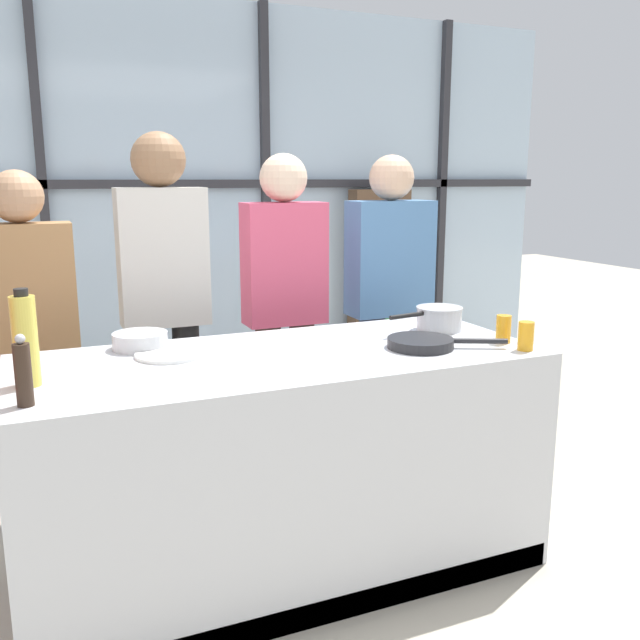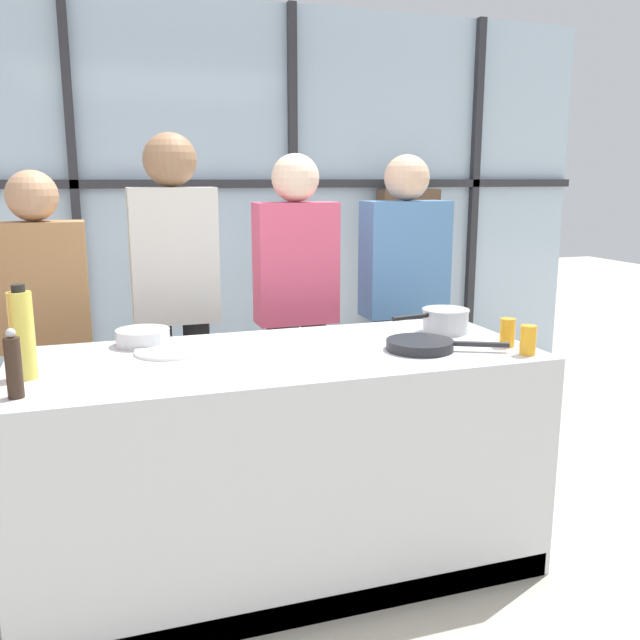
{
  "view_description": "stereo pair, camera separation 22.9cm",
  "coord_description": "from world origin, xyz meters",
  "px_view_note": "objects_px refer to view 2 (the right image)",
  "views": [
    {
      "loc": [
        -0.87,
        -2.4,
        1.58
      ],
      "look_at": [
        0.2,
        0.1,
        1.01
      ],
      "focal_mm": 38.0,
      "sensor_mm": 36.0,
      "label": 1
    },
    {
      "loc": [
        -0.65,
        -2.48,
        1.58
      ],
      "look_at": [
        0.2,
        0.1,
        1.01
      ],
      "focal_mm": 38.0,
      "sensor_mm": 36.0,
      "label": 2
    }
  ],
  "objects_px": {
    "spectator_far_left": "(43,325)",
    "oil_bottle": "(22,335)",
    "spectator_center_left": "(176,292)",
    "spectator_far_right": "(404,294)",
    "frying_pan": "(422,345)",
    "juice_glass_near": "(528,340)",
    "mixing_bowl": "(143,336)",
    "juice_glass_far": "(507,332)",
    "pepper_grinder": "(14,366)",
    "saucepan": "(445,320)",
    "white_plate": "(170,351)",
    "spectator_center_right": "(296,298)"
  },
  "relations": [
    {
      "from": "spectator_center_left",
      "to": "mixing_bowl",
      "type": "height_order",
      "value": "spectator_center_left"
    },
    {
      "from": "white_plate",
      "to": "oil_bottle",
      "type": "bearing_deg",
      "value": -158.46
    },
    {
      "from": "saucepan",
      "to": "juice_glass_near",
      "type": "bearing_deg",
      "value": -75.16
    },
    {
      "from": "spectator_far_right",
      "to": "white_plate",
      "type": "xyz_separation_m",
      "value": [
        -1.32,
        -0.65,
        -0.05
      ]
    },
    {
      "from": "saucepan",
      "to": "pepper_grinder",
      "type": "height_order",
      "value": "pepper_grinder"
    },
    {
      "from": "spectator_far_right",
      "to": "saucepan",
      "type": "distance_m",
      "value": 0.68
    },
    {
      "from": "mixing_bowl",
      "to": "juice_glass_far",
      "type": "relative_size",
      "value": 1.9
    },
    {
      "from": "mixing_bowl",
      "to": "white_plate",
      "type": "bearing_deg",
      "value": -61.38
    },
    {
      "from": "frying_pan",
      "to": "spectator_far_right",
      "type": "bearing_deg",
      "value": 68.9
    },
    {
      "from": "spectator_center_right",
      "to": "white_plate",
      "type": "relative_size",
      "value": 6.29
    },
    {
      "from": "oil_bottle",
      "to": "juice_glass_near",
      "type": "relative_size",
      "value": 2.82
    },
    {
      "from": "spectator_far_left",
      "to": "frying_pan",
      "type": "bearing_deg",
      "value": 147.68
    },
    {
      "from": "white_plate",
      "to": "pepper_grinder",
      "type": "distance_m",
      "value": 0.67
    },
    {
      "from": "mixing_bowl",
      "to": "juice_glass_near",
      "type": "xyz_separation_m",
      "value": [
        1.41,
        -0.63,
        0.02
      ]
    },
    {
      "from": "juice_glass_far",
      "to": "spectator_center_left",
      "type": "bearing_deg",
      "value": 141.13
    },
    {
      "from": "pepper_grinder",
      "to": "juice_glass_far",
      "type": "distance_m",
      "value": 1.83
    },
    {
      "from": "mixing_bowl",
      "to": "frying_pan",
      "type": "bearing_deg",
      "value": -22.55
    },
    {
      "from": "spectator_center_left",
      "to": "spectator_far_right",
      "type": "distance_m",
      "value": 1.22
    },
    {
      "from": "spectator_center_right",
      "to": "juice_glass_near",
      "type": "relative_size",
      "value": 14.75
    },
    {
      "from": "spectator_far_left",
      "to": "mixing_bowl",
      "type": "distance_m",
      "value": 0.64
    },
    {
      "from": "spectator_center_right",
      "to": "juice_glass_near",
      "type": "distance_m",
      "value": 1.27
    },
    {
      "from": "oil_bottle",
      "to": "juice_glass_near",
      "type": "xyz_separation_m",
      "value": [
        1.82,
        -0.27,
        -0.1
      ]
    },
    {
      "from": "spectator_far_left",
      "to": "spectator_center_left",
      "type": "relative_size",
      "value": 0.9
    },
    {
      "from": "pepper_grinder",
      "to": "saucepan",
      "type": "bearing_deg",
      "value": 13.0
    },
    {
      "from": "saucepan",
      "to": "oil_bottle",
      "type": "xyz_separation_m",
      "value": [
        -1.7,
        -0.18,
        0.1
      ]
    },
    {
      "from": "oil_bottle",
      "to": "juice_glass_far",
      "type": "bearing_deg",
      "value": -3.99
    },
    {
      "from": "saucepan",
      "to": "oil_bottle",
      "type": "relative_size",
      "value": 1.17
    },
    {
      "from": "spectator_center_right",
      "to": "saucepan",
      "type": "distance_m",
      "value": 0.83
    },
    {
      "from": "spectator_center_right",
      "to": "white_plate",
      "type": "height_order",
      "value": "spectator_center_right"
    },
    {
      "from": "spectator_far_left",
      "to": "saucepan",
      "type": "relative_size",
      "value": 4.24
    },
    {
      "from": "spectator_center_left",
      "to": "oil_bottle",
      "type": "height_order",
      "value": "spectator_center_left"
    },
    {
      "from": "saucepan",
      "to": "juice_glass_near",
      "type": "relative_size",
      "value": 3.31
    },
    {
      "from": "oil_bottle",
      "to": "pepper_grinder",
      "type": "relative_size",
      "value": 1.46
    },
    {
      "from": "oil_bottle",
      "to": "white_plate",
      "type": "bearing_deg",
      "value": 21.54
    },
    {
      "from": "spectator_center_right",
      "to": "oil_bottle",
      "type": "bearing_deg",
      "value": 35.04
    },
    {
      "from": "frying_pan",
      "to": "juice_glass_near",
      "type": "bearing_deg",
      "value": -28.37
    },
    {
      "from": "spectator_center_left",
      "to": "frying_pan",
      "type": "bearing_deg",
      "value": 132.77
    },
    {
      "from": "mixing_bowl",
      "to": "pepper_grinder",
      "type": "distance_m",
      "value": 0.72
    },
    {
      "from": "saucepan",
      "to": "pepper_grinder",
      "type": "bearing_deg",
      "value": -167.0
    },
    {
      "from": "oil_bottle",
      "to": "frying_pan",
      "type": "bearing_deg",
      "value": -2.89
    },
    {
      "from": "spectator_center_left",
      "to": "pepper_grinder",
      "type": "distance_m",
      "value": 1.23
    },
    {
      "from": "white_plate",
      "to": "juice_glass_near",
      "type": "distance_m",
      "value": 1.4
    },
    {
      "from": "spectator_center_left",
      "to": "saucepan",
      "type": "height_order",
      "value": "spectator_center_left"
    },
    {
      "from": "frying_pan",
      "to": "juice_glass_far",
      "type": "relative_size",
      "value": 3.93
    },
    {
      "from": "juice_glass_near",
      "to": "juice_glass_far",
      "type": "height_order",
      "value": "same"
    },
    {
      "from": "saucepan",
      "to": "spectator_far_right",
      "type": "bearing_deg",
      "value": 80.13
    },
    {
      "from": "spectator_center_left",
      "to": "white_plate",
      "type": "bearing_deg",
      "value": 80.97
    },
    {
      "from": "spectator_far_right",
      "to": "frying_pan",
      "type": "distance_m",
      "value": 0.99
    },
    {
      "from": "spectator_far_left",
      "to": "saucepan",
      "type": "distance_m",
      "value": 1.83
    },
    {
      "from": "spectator_far_left",
      "to": "oil_bottle",
      "type": "height_order",
      "value": "spectator_far_left"
    }
  ]
}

